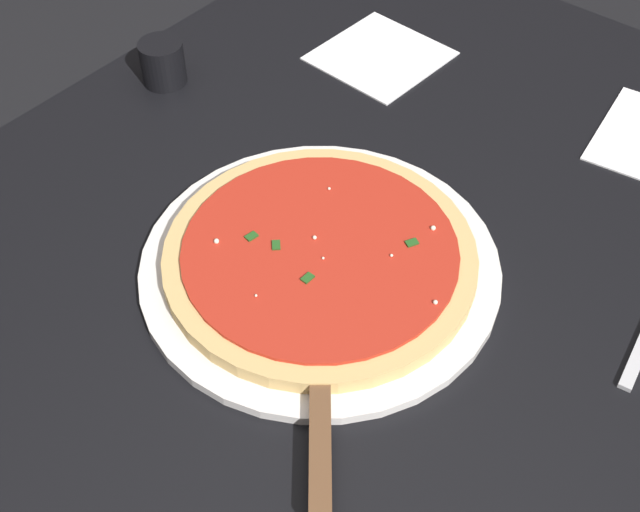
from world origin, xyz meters
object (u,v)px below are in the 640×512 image
at_px(pizza, 320,256).
at_px(pizza_server, 320,406).
at_px(napkin_folded_right, 380,56).
at_px(serving_plate, 320,266).
at_px(cup_small_sauce, 163,62).

distance_m(pizza, pizza_server, 0.17).
relative_size(pizza, napkin_folded_right, 2.07).
height_order(pizza_server, napkin_folded_right, pizza_server).
xyz_separation_m(serving_plate, pizza_server, (0.13, 0.11, 0.01)).
bearing_deg(serving_plate, napkin_folded_right, -152.78).
xyz_separation_m(serving_plate, cup_small_sauce, (-0.12, -0.35, 0.02)).
xyz_separation_m(pizza, cup_small_sauce, (-0.12, -0.35, 0.01)).
relative_size(serving_plate, pizza, 1.16).
distance_m(serving_plate, cup_small_sauce, 0.37).
bearing_deg(pizza_server, serving_plate, -140.82).
height_order(serving_plate, pizza_server, pizza_server).
xyz_separation_m(serving_plate, pizza, (-0.00, 0.00, 0.01)).
xyz_separation_m(pizza_server, cup_small_sauce, (-0.25, -0.45, 0.01)).
height_order(pizza_server, cup_small_sauce, cup_small_sauce).
xyz_separation_m(cup_small_sauce, napkin_folded_right, (-0.21, 0.18, -0.03)).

